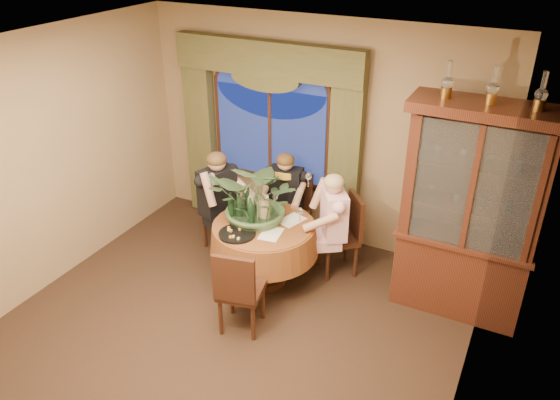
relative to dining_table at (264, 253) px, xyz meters
The scene contains 36 objects.
floor 1.31m from the dining_table, 86.79° to the right, with size 5.00×5.00×0.00m, color black.
wall_back 1.62m from the dining_table, 86.79° to the left, with size 4.50×4.50×0.00m, color #907653.
wall_right 2.83m from the dining_table, 28.32° to the right, with size 5.00×5.00×0.00m, color #907653.
ceiling 2.73m from the dining_table, 86.79° to the right, with size 5.00×5.00×0.00m, color white.
window 1.59m from the dining_table, 114.19° to the left, with size 1.62×0.10×1.32m, color navy, non-canonical shape.
arched_transom 2.14m from the dining_table, 114.19° to the left, with size 1.60×0.06×0.44m, color navy, non-canonical shape.
drapery_left 2.09m from the dining_table, 144.08° to the left, with size 0.38×0.14×2.32m, color #464626.
drapery_right 1.47m from the dining_table, 66.13° to the left, with size 0.38×0.14×2.32m, color #464626.
swag_valance 2.26m from the dining_table, 115.73° to the left, with size 2.45×0.16×0.42m, color #464626, non-canonical shape.
dining_table is the anchor object (origin of this frame).
china_cabinet 2.25m from the dining_table, 13.69° to the left, with size 1.41×0.56×2.28m, color #3C180F.
oil_lamp_left 2.70m from the dining_table, 16.80° to the left, with size 0.11×0.11×0.34m, color #A5722D, non-canonical shape.
oil_lamp_center 2.96m from the dining_table, 13.69° to the left, with size 0.11×0.11×0.34m, color #A5722D, non-canonical shape.
oil_lamp_right 3.25m from the dining_table, 11.54° to the left, with size 0.11×0.11×0.34m, color #A5722D, non-canonical shape.
chair_right 0.88m from the dining_table, 39.70° to the left, with size 0.42×0.42×0.96m, color black.
chair_back_right 0.78m from the dining_table, 93.39° to the left, with size 0.42×0.42×0.96m, color black.
chair_back 0.88m from the dining_table, 154.48° to the left, with size 0.42×0.42×0.96m, color black.
chair_front_left 0.83m from the dining_table, 77.97° to the right, with size 0.42×0.42×0.96m, color black.
person_pink 0.84m from the dining_table, 33.78° to the left, with size 0.47×0.43×1.31m, color beige, non-canonical shape.
person_back 0.86m from the dining_table, 161.41° to the left, with size 0.49×0.45×1.38m, color black, non-canonical shape.
person_scarf 0.84m from the dining_table, 98.67° to the left, with size 0.46×0.42×1.28m, color black, non-canonical shape.
stoneware_vase 0.53m from the dining_table, 117.16° to the left, with size 0.15×0.15×0.28m, color #9A8864, non-canonical shape.
centerpiece_plant 1.02m from the dining_table, 139.14° to the left, with size 1.02×1.13×0.88m, color #3F5F3A.
olive_bowl 0.40m from the dining_table, 41.00° to the right, with size 0.14×0.14×0.04m, color #47542E.
cheese_platter 0.53m from the dining_table, 114.94° to the right, with size 0.40×0.40×0.02m, color black.
wine_bottle_0 0.66m from the dining_table, 163.24° to the left, with size 0.07×0.07×0.33m, color tan.
wine_bottle_1 0.58m from the dining_table, 162.07° to the left, with size 0.07×0.07×0.33m, color tan.
wine_bottle_2 0.66m from the dining_table, behind, with size 0.07×0.07×0.33m, color black.
wine_bottle_3 0.56m from the dining_table, 147.55° to the right, with size 0.07×0.07×0.33m, color black.
wine_bottle_4 0.61m from the dining_table, behind, with size 0.07×0.07×0.33m, color black.
wine_bottle_5 0.63m from the dining_table, 151.20° to the left, with size 0.07×0.07×0.33m, color black.
tasting_paper_0 0.44m from the dining_table, 41.64° to the right, with size 0.21×0.30×0.00m, color white.
tasting_paper_1 0.50m from the dining_table, 42.09° to the left, with size 0.21×0.30×0.00m, color white.
wine_glass_person_pink 0.61m from the dining_table, 33.78° to the left, with size 0.07×0.07×0.18m, color silver, non-canonical shape.
wine_glass_person_back 0.61m from the dining_table, 161.41° to the left, with size 0.07×0.07×0.18m, color silver, non-canonical shape.
wine_glass_person_scarf 0.61m from the dining_table, 98.67° to the left, with size 0.07×0.07×0.18m, color silver, non-canonical shape.
Camera 1 is at (2.42, -3.30, 3.80)m, focal length 35.00 mm.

